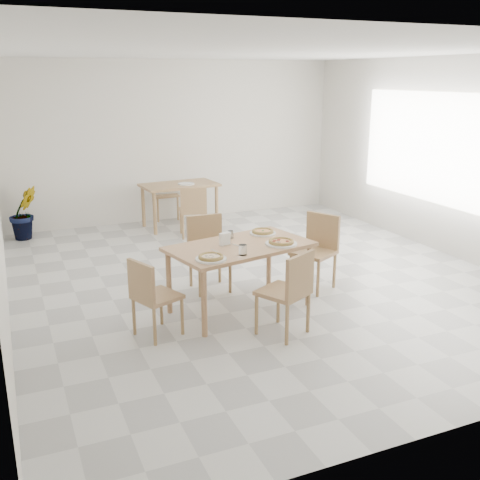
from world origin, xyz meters
name	(u,v)px	position (x,y,z in m)	size (l,w,h in m)	color
room	(434,148)	(2.98, 0.30, 1.50)	(7.28, 7.00, 7.00)	silver
main_table	(240,252)	(-0.60, -0.81, 0.67)	(1.68, 1.17, 0.75)	tan
chair_south	(290,288)	(-0.42, -1.63, 0.51)	(0.59, 0.59, 0.88)	#AE7F57
chair_north	(208,247)	(-0.70, -0.04, 0.52)	(0.46, 0.46, 0.90)	#AE7F57
chair_west	(151,293)	(-1.69, -1.12, 0.47)	(0.52, 0.52, 0.81)	#AE7F57
chair_east	(317,246)	(0.54, -0.54, 0.53)	(0.61, 0.61, 0.91)	#AE7F57
plate_margherita	(263,233)	(-0.19, -0.51, 0.76)	(0.31, 0.31, 0.02)	white
plate_mushroom	(211,259)	(-1.07, -1.17, 0.76)	(0.31, 0.31, 0.02)	white
plate_pepperoni	(281,244)	(-0.18, -0.98, 0.76)	(0.35, 0.35, 0.02)	white
pizza_margherita	(263,231)	(-0.19, -0.51, 0.78)	(0.31, 0.31, 0.03)	tan
pizza_mushroom	(211,257)	(-1.07, -1.17, 0.78)	(0.29, 0.29, 0.03)	tan
pizza_pepperoni	(281,242)	(-0.18, -0.98, 0.78)	(0.29, 0.29, 0.03)	tan
tumbler_a	(243,250)	(-0.72, -1.15, 0.80)	(0.08, 0.08, 0.11)	white
tumbler_b	(230,234)	(-0.60, -0.53, 0.79)	(0.07, 0.07, 0.09)	white
napkin_holder	(225,239)	(-0.77, -0.78, 0.82)	(0.14, 0.10, 0.14)	silver
fork_a	(238,246)	(-0.64, -0.84, 0.75)	(0.02, 0.19, 0.01)	silver
fork_b	(216,251)	(-0.94, -0.94, 0.75)	(0.02, 0.18, 0.01)	silver
second_table	(179,190)	(-0.14, 2.90, 0.65)	(1.32, 0.82, 0.75)	#AE7F57
chair_back_s	(193,208)	(-0.15, 2.17, 0.49)	(0.49, 0.49, 0.84)	#AE7F57
chair_back_n	(163,190)	(-0.24, 3.62, 0.51)	(0.45, 0.45, 0.88)	#AE7F57
plate_empty	(186,184)	(-0.05, 2.81, 0.76)	(0.28, 0.28, 0.02)	white
potted_plant	(24,213)	(-2.65, 3.15, 0.43)	(0.47, 0.38, 0.85)	#28611D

